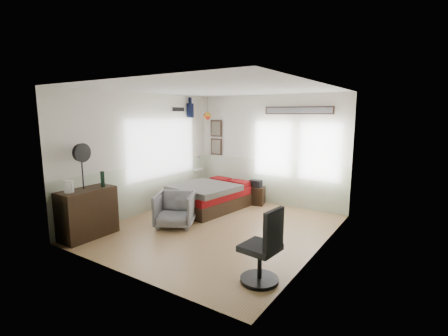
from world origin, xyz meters
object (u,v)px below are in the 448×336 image
(dresser, at_px, (88,213))
(armchair, at_px, (175,209))
(bed, at_px, (210,196))
(task_chair, at_px, (264,253))
(nightstand, at_px, (255,196))

(dresser, height_order, armchair, dresser)
(bed, distance_m, task_chair, 3.60)
(bed, relative_size, nightstand, 4.54)
(bed, relative_size, armchair, 2.65)
(nightstand, bearing_deg, dresser, -126.64)
(dresser, xyz_separation_m, task_chair, (3.45, 0.28, -0.02))
(nightstand, xyz_separation_m, task_chair, (1.89, -3.34, 0.21))
(nightstand, height_order, task_chair, task_chair)
(armchair, xyz_separation_m, task_chair, (2.49, -1.04, 0.08))
(bed, bearing_deg, task_chair, -35.04)
(bed, xyz_separation_m, armchair, (0.15, -1.40, 0.06))
(nightstand, distance_m, task_chair, 3.85)
(dresser, relative_size, armchair, 1.32)
(bed, relative_size, task_chair, 1.91)
(bed, xyz_separation_m, nightstand, (0.75, 0.91, -0.07))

